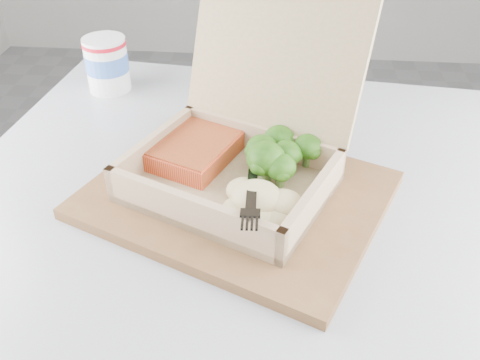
# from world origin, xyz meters

# --- Properties ---
(cafe_table) EXTENTS (0.80, 0.80, 0.70)m
(cafe_table) POSITION_xyz_m (-0.58, -0.08, 0.52)
(cafe_table) COLOR black
(cafe_table) RESTS_ON floor
(serving_tray) EXTENTS (0.41, 0.38, 0.01)m
(serving_tray) POSITION_xyz_m (-0.58, -0.09, 0.71)
(serving_tray) COLOR brown
(serving_tray) RESTS_ON cafe_table
(takeout_container) EXTENTS (0.30, 0.31, 0.21)m
(takeout_container) POSITION_xyz_m (-0.57, -0.05, 0.77)
(takeout_container) COLOR tan
(takeout_container) RESTS_ON serving_tray
(salmon_fillet) EXTENTS (0.12, 0.14, 0.02)m
(salmon_fillet) POSITION_xyz_m (-0.64, -0.04, 0.74)
(salmon_fillet) COLOR #FC5031
(salmon_fillet) RESTS_ON takeout_container
(broccoli_pile) EXTENTS (0.11, 0.11, 0.04)m
(broccoli_pile) POSITION_xyz_m (-0.52, -0.05, 0.75)
(broccoli_pile) COLOR #3D801C
(broccoli_pile) RESTS_ON takeout_container
(mashed_potatoes) EXTENTS (0.09, 0.08, 0.03)m
(mashed_potatoes) POSITION_xyz_m (-0.55, -0.13, 0.74)
(mashed_potatoes) COLOR beige
(mashed_potatoes) RESTS_ON takeout_container
(plastic_fork) EXTENTS (0.02, 0.15, 0.02)m
(plastic_fork) POSITION_xyz_m (-0.56, -0.11, 0.76)
(plastic_fork) COLOR black
(plastic_fork) RESTS_ON mashed_potatoes
(paper_cup) EXTENTS (0.07, 0.07, 0.09)m
(paper_cup) POSITION_xyz_m (-0.82, 0.19, 0.75)
(paper_cup) COLOR white
(paper_cup) RESTS_ON cafe_table
(receipt) EXTENTS (0.11, 0.15, 0.00)m
(receipt) POSITION_xyz_m (-0.57, 0.08, 0.70)
(receipt) COLOR white
(receipt) RESTS_ON cafe_table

